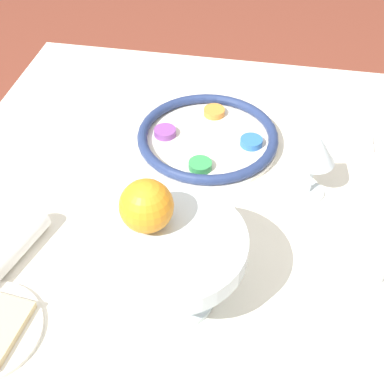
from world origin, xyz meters
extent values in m
cube|color=silver|center=(0.00, 0.00, 0.38)|extent=(1.17, 0.96, 0.77)
cylinder|color=silver|center=(-0.25, -0.01, 0.77)|extent=(0.28, 0.28, 0.01)
torus|color=navy|center=(-0.25, -0.01, 0.79)|extent=(0.28, 0.28, 0.02)
cylinder|color=#33934C|center=(-0.16, -0.01, 0.78)|extent=(0.04, 0.04, 0.01)
cylinder|color=#2D6BB7|center=(-0.25, 0.08, 0.78)|extent=(0.04, 0.04, 0.01)
cylinder|color=orange|center=(-0.34, -0.01, 0.78)|extent=(0.04, 0.04, 0.01)
cylinder|color=#844299|center=(-0.25, -0.09, 0.78)|extent=(0.04, 0.04, 0.01)
cylinder|color=silver|center=(-0.14, 0.20, 0.77)|extent=(0.06, 0.06, 0.00)
cylinder|color=silver|center=(-0.14, 0.20, 0.81)|extent=(0.01, 0.01, 0.07)
cone|color=silver|center=(-0.14, 0.20, 0.87)|extent=(0.07, 0.07, 0.06)
cylinder|color=silver|center=(0.12, 0.00, 0.77)|extent=(0.13, 0.13, 0.01)
cylinder|color=silver|center=(0.12, 0.00, 0.82)|extent=(0.03, 0.03, 0.09)
cylinder|color=silver|center=(0.12, 0.00, 0.88)|extent=(0.21, 0.21, 0.03)
sphere|color=orange|center=(0.10, -0.04, 0.93)|extent=(0.07, 0.07, 0.07)
cylinder|color=white|center=(0.10, -0.27, 0.79)|extent=(0.16, 0.08, 0.04)
cylinder|color=silver|center=(0.02, 0.29, 0.80)|extent=(0.07, 0.07, 0.06)
cube|color=silver|center=(-0.32, 0.24, 0.77)|extent=(0.03, 0.16, 0.01)
cube|color=silver|center=(-0.29, 0.24, 0.77)|extent=(0.02, 0.16, 0.01)
camera|label=1|loc=(0.58, 0.11, 1.44)|focal=50.00mm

